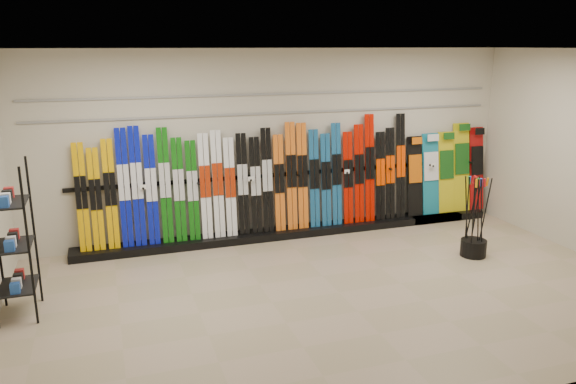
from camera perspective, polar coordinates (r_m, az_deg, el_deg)
name	(u,v)px	position (r m, az deg, el deg)	size (l,w,h in m)	color
floor	(339,292)	(7.26, 5.18, -10.13)	(8.00, 8.00, 0.00)	tan
back_wall	(279,144)	(9.07, -0.95, 4.91)	(8.00, 8.00, 0.00)	beige
ceiling	(345,49)	(6.59, 5.80, 14.27)	(8.00, 8.00, 0.00)	silver
ski_rack_base	(296,231)	(9.29, 0.82, -4.02)	(8.00, 0.40, 0.12)	black
skis	(256,182)	(8.88, -3.31, 0.99)	(5.36, 0.20, 1.81)	#EAAB03
snowboards	(447,172)	(10.42, 15.83, 2.01)	(1.56, 0.24, 1.58)	black
accessory_rack	(12,241)	(7.07, -26.21, -4.48)	(0.40, 0.60, 1.81)	black
pole_bin	(473,248)	(8.81, 18.31, -5.40)	(0.38, 0.38, 0.25)	black
ski_poles	(474,217)	(8.66, 18.41, -2.39)	(0.29, 0.31, 1.18)	black
slatwall_rail_0	(279,113)	(8.98, -0.93, 8.04)	(7.60, 0.02, 0.03)	gray
slatwall_rail_1	(279,94)	(8.95, -0.94, 9.94)	(7.60, 0.02, 0.03)	gray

